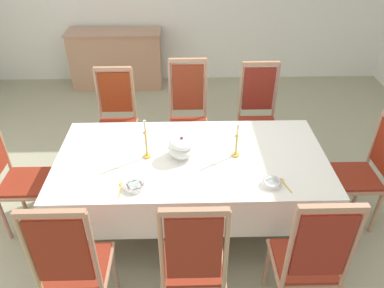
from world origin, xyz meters
TOP-DOWN VIEW (x-y plane):
  - ground at (0.00, 0.00)m, footprint 6.48×6.10m
  - dining_table at (0.00, -0.30)m, footprint 2.30×1.15m
  - tablecloth at (0.00, -0.30)m, footprint 2.32×1.17m
  - chair_south_a at (-0.81, -1.29)m, footprint 0.44×0.42m
  - chair_north_a at (-0.81, 0.68)m, footprint 0.44×0.42m
  - chair_south_b at (-0.01, -1.29)m, footprint 0.44×0.42m
  - chair_north_b at (-0.01, 0.69)m, footprint 0.44×0.42m
  - chair_south_c at (0.76, -1.29)m, footprint 0.44×0.42m
  - chair_north_c at (0.76, 0.68)m, footprint 0.44×0.42m
  - chair_head_west at (-1.56, -0.30)m, footprint 0.42×0.44m
  - chair_head_east at (1.55, -0.30)m, footprint 0.42×0.44m
  - soup_tureen at (-0.08, -0.30)m, footprint 0.24×0.24m
  - candlestick_west at (-0.38, -0.30)m, footprint 0.07×0.07m
  - candlestick_east at (0.38, -0.30)m, footprint 0.07×0.07m
  - bowl_near_left at (-0.45, -0.71)m, footprint 0.16×0.16m
  - bowl_near_right at (0.61, -0.70)m, footprint 0.15×0.15m
  - spoon_primary at (-0.55, -0.68)m, footprint 0.03×0.18m
  - spoon_secondary at (0.71, -0.67)m, footprint 0.06×0.17m
  - sideboard at (-1.11, 2.77)m, footprint 1.44×0.48m

SIDE VIEW (x-z plane):
  - ground at x=0.00m, z-range -0.04..0.00m
  - sideboard at x=-1.11m, z-range 0.00..0.91m
  - chair_head_east at x=1.55m, z-range 0.03..1.11m
  - chair_north_a at x=-0.81m, z-range 0.02..1.15m
  - chair_head_west at x=-1.56m, z-range 0.01..1.17m
  - chair_north_c at x=0.76m, z-range 0.01..1.18m
  - chair_south_b at x=-0.01m, z-range 0.01..1.20m
  - chair_south_a at x=-0.81m, z-range 0.00..1.21m
  - chair_south_c at x=0.76m, z-range 0.00..1.21m
  - chair_north_b at x=-0.01m, z-range 0.00..1.22m
  - tablecloth at x=0.00m, z-range 0.48..0.85m
  - dining_table at x=0.00m, z-range 0.31..1.06m
  - spoon_primary at x=-0.55m, z-range 0.76..0.77m
  - spoon_secondary at x=0.71m, z-range 0.76..0.77m
  - bowl_near_left at x=-0.45m, z-range 0.76..0.80m
  - bowl_near_right at x=0.61m, z-range 0.76..0.80m
  - soup_tureen at x=-0.08m, z-range 0.76..0.96m
  - candlestick_east at x=0.38m, z-range 0.73..1.04m
  - candlestick_west at x=-0.38m, z-range 0.73..1.09m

